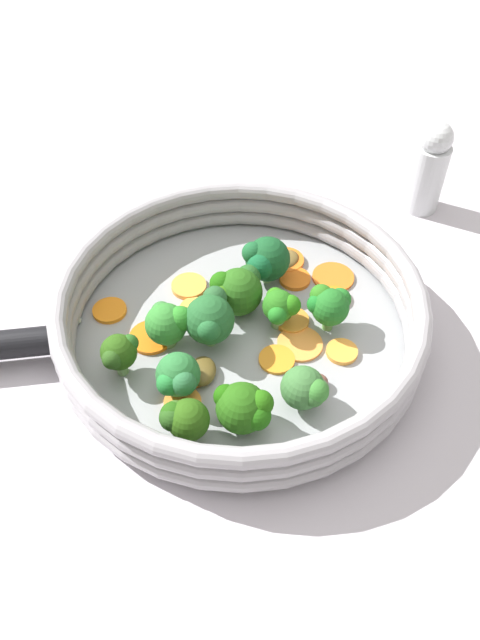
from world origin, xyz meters
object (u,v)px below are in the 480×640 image
(broccoli_floret_9, at_px, (265,260))
(mushroom_piece_1, at_px, (286,260))
(carrot_slice_3, at_px, (335,298))
(mushroom_piece_0, at_px, (315,382))
(broccoli_floret_0, at_px, (119,353))
(broccoli_floret_2, at_px, (168,323))
(broccoli_floret_8, at_px, (210,319))
(broccoli_floret_10, at_px, (244,408))
(carrot_slice_2, at_px, (151,337))
(carrot_slice_11, at_px, (183,403))
(carrot_slice_10, at_px, (189,286))
(carrot_slice_8, at_px, (295,279))
(carrot_slice_9, at_px, (333,277))
(salt_shaker, at_px, (429,168))
(broccoli_floret_6, at_px, (183,419))
(carrot_slice_4, at_px, (277,359))
(broccoli_floret_1, at_px, (178,377))
(broccoli_floret_7, at_px, (280,306))
(carrot_slice_7, at_px, (110,310))
(mushroom_piece_2, at_px, (202,371))
(skillet, at_px, (240,334))
(broccoli_floret_3, at_px, (329,304))
(carrot_slice_6, at_px, (194,309))
(carrot_slice_12, at_px, (286,261))
(broccoli_floret_5, at_px, (236,290))
(carrot_slice_13, at_px, (292,321))
(carrot_slice_5, at_px, (300,344))
(carrot_slice_1, at_px, (342,352))
(broccoli_floret_4, at_px, (306,389))

(broccoli_floret_9, xyz_separation_m, mushroom_piece_1, (-0.02, -0.03, -0.03))
(carrot_slice_3, height_order, mushroom_piece_0, mushroom_piece_0)
(broccoli_floret_0, relative_size, broccoli_floret_2, 0.96)
(broccoli_floret_8, relative_size, broccoli_floret_10, 1.09)
(carrot_slice_2, bearing_deg, broccoli_floret_8, -173.87)
(carrot_slice_11, bearing_deg, carrot_slice_3, -127.94)
(broccoli_floret_0, bearing_deg, carrot_slice_10, -105.53)
(broccoli_floret_0, bearing_deg, carrot_slice_8, -132.93)
(carrot_slice_3, bearing_deg, carrot_slice_9, -82.31)
(broccoli_floret_0, relative_size, salt_shaker, 0.40)
(broccoli_floret_6, bearing_deg, carrot_slice_4, -123.95)
(carrot_slice_10, xyz_separation_m, broccoli_floret_6, (-0.04, 0.17, 0.02))
(broccoli_floret_2, bearing_deg, carrot_slice_4, 178.00)
(broccoli_floret_1, xyz_separation_m, broccoli_floret_7, (-0.08, -0.10, 0.00))
(carrot_slice_7, height_order, carrot_slice_11, same)
(mushroom_piece_2, bearing_deg, broccoli_floret_2, -40.37)
(skillet, bearing_deg, broccoli_floret_0, 36.42)
(broccoli_floret_8, bearing_deg, broccoli_floret_3, -158.41)
(carrot_slice_10, height_order, broccoli_floret_8, broccoli_floret_8)
(carrot_slice_3, relative_size, broccoli_floret_1, 0.71)
(carrot_slice_3, relative_size, broccoli_floret_6, 0.71)
(carrot_slice_6, xyz_separation_m, mushroom_piece_1, (-0.08, -0.09, 0.00))
(carrot_slice_4, relative_size, mushroom_piece_0, 1.45)
(carrot_slice_7, distance_m, broccoli_floret_7, 0.17)
(carrot_slice_3, height_order, broccoli_floret_3, broccoli_floret_3)
(broccoli_floret_7, bearing_deg, carrot_slice_4, 95.78)
(mushroom_piece_0, bearing_deg, carrot_slice_12, -73.10)
(carrot_slice_4, bearing_deg, skillet, -37.02)
(broccoli_floret_0, relative_size, broccoli_floret_5, 0.86)
(carrot_slice_9, relative_size, broccoli_floret_10, 0.86)
(broccoli_floret_1, xyz_separation_m, salt_shaker, (-0.21, -0.33, 0.02))
(carrot_slice_13, height_order, broccoli_floret_10, broccoli_floret_10)
(carrot_slice_5, relative_size, carrot_slice_10, 1.20)
(broccoli_floret_5, bearing_deg, carrot_slice_8, -135.50)
(carrot_slice_12, relative_size, broccoli_floret_7, 0.92)
(carrot_slice_1, distance_m, broccoli_floret_7, 0.07)
(carrot_slice_10, xyz_separation_m, broccoli_floret_4, (-0.13, 0.12, 0.02))
(carrot_slice_2, xyz_separation_m, broccoli_floret_2, (-0.02, 0.00, 0.03))
(carrot_slice_2, relative_size, mushroom_piece_0, 1.79)
(carrot_slice_5, xyz_separation_m, broccoli_floret_7, (0.02, -0.02, 0.03))
(broccoli_floret_6, xyz_separation_m, broccoli_floret_7, (-0.06, -0.14, -0.00))
(broccoli_floret_2, distance_m, broccoli_floret_10, 0.12)
(carrot_slice_2, xyz_separation_m, broccoli_floret_6, (-0.06, 0.10, 0.03))
(mushroom_piece_0, bearing_deg, broccoli_floret_9, -62.00)
(broccoli_floret_2, height_order, mushroom_piece_0, broccoli_floret_2)
(broccoli_floret_2, xyz_separation_m, broccoli_floret_9, (-0.08, -0.10, 0.00))
(skillet, xyz_separation_m, carrot_slice_13, (-0.05, -0.02, 0.01))
(carrot_slice_8, bearing_deg, carrot_slice_13, 94.58)
(carrot_slice_1, distance_m, broccoli_floret_10, 0.12)
(broccoli_floret_7, bearing_deg, carrot_slice_5, 137.74)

